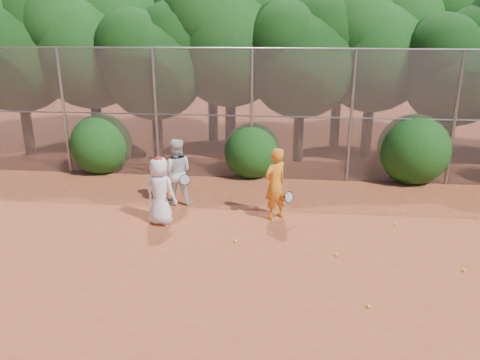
# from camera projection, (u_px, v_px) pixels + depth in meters

# --- Properties ---
(ground) EXTENTS (80.00, 80.00, 0.00)m
(ground) POSITION_uv_depth(u_px,v_px,m) (278.00, 275.00, 9.20)
(ground) COLOR #9D4223
(ground) RESTS_ON ground
(fence_back) EXTENTS (20.05, 0.09, 4.03)m
(fence_back) POSITION_uv_depth(u_px,v_px,m) (280.00, 115.00, 14.21)
(fence_back) COLOR gray
(fence_back) RESTS_ON ground
(tree_0) EXTENTS (4.38, 3.81, 6.00)m
(tree_0) POSITION_uv_depth(u_px,v_px,m) (17.00, 46.00, 16.43)
(tree_0) COLOR black
(tree_0) RESTS_ON ground
(tree_1) EXTENTS (4.64, 4.03, 6.35)m
(tree_1) POSITION_uv_depth(u_px,v_px,m) (91.00, 39.00, 16.59)
(tree_1) COLOR black
(tree_1) RESTS_ON ground
(tree_2) EXTENTS (3.99, 3.47, 5.47)m
(tree_2) POSITION_uv_depth(u_px,v_px,m) (155.00, 58.00, 15.87)
(tree_2) COLOR black
(tree_2) RESTS_ON ground
(tree_3) EXTENTS (4.89, 4.26, 6.70)m
(tree_3) POSITION_uv_depth(u_px,v_px,m) (232.00, 32.00, 16.32)
(tree_3) COLOR black
(tree_3) RESTS_ON ground
(tree_4) EXTENTS (4.19, 3.64, 5.73)m
(tree_4) POSITION_uv_depth(u_px,v_px,m) (303.00, 53.00, 15.71)
(tree_4) COLOR black
(tree_4) RESTS_ON ground
(tree_5) EXTENTS (4.51, 3.92, 6.17)m
(tree_5) POSITION_uv_depth(u_px,v_px,m) (376.00, 43.00, 16.13)
(tree_5) COLOR black
(tree_5) RESTS_ON ground
(tree_6) EXTENTS (3.86, 3.36, 5.29)m
(tree_6) POSITION_uv_depth(u_px,v_px,m) (458.00, 63.00, 15.13)
(tree_6) COLOR black
(tree_6) RESTS_ON ground
(tree_9) EXTENTS (4.83, 4.20, 6.62)m
(tree_9) POSITION_uv_depth(u_px,v_px,m) (90.00, 33.00, 18.80)
(tree_9) COLOR black
(tree_9) RESTS_ON ground
(tree_10) EXTENTS (5.15, 4.48, 7.06)m
(tree_10) POSITION_uv_depth(u_px,v_px,m) (213.00, 25.00, 18.42)
(tree_10) COLOR black
(tree_10) RESTS_ON ground
(tree_11) EXTENTS (4.64, 4.03, 6.35)m
(tree_11) POSITION_uv_depth(u_px,v_px,m) (342.00, 38.00, 17.70)
(tree_11) COLOR black
(tree_11) RESTS_ON ground
(tree_12) EXTENTS (5.02, 4.37, 6.88)m
(tree_12) POSITION_uv_depth(u_px,v_px,m) (462.00, 28.00, 17.73)
(tree_12) COLOR black
(tree_12) RESTS_ON ground
(bush_0) EXTENTS (2.00, 2.00, 2.00)m
(bush_0) POSITION_uv_depth(u_px,v_px,m) (101.00, 141.00, 15.40)
(bush_0) COLOR #103E0F
(bush_0) RESTS_ON ground
(bush_1) EXTENTS (1.80, 1.80, 1.80)m
(bush_1) POSITION_uv_depth(u_px,v_px,m) (252.00, 148.00, 14.95)
(bush_1) COLOR #103E0F
(bush_1) RESTS_ON ground
(bush_2) EXTENTS (2.20, 2.20, 2.20)m
(bush_2) POSITION_uv_depth(u_px,v_px,m) (414.00, 146.00, 14.40)
(bush_2) COLOR #103E0F
(bush_2) RESTS_ON ground
(player_yellow) EXTENTS (0.89, 0.78, 1.83)m
(player_yellow) POSITION_uv_depth(u_px,v_px,m) (275.00, 184.00, 11.60)
(player_yellow) COLOR orange
(player_yellow) RESTS_ON ground
(player_teen) EXTENTS (0.95, 0.78, 1.71)m
(player_teen) POSITION_uv_depth(u_px,v_px,m) (160.00, 191.00, 11.31)
(player_teen) COLOR white
(player_teen) RESTS_ON ground
(player_white) EXTENTS (0.96, 0.81, 1.81)m
(player_white) POSITION_uv_depth(u_px,v_px,m) (176.00, 172.00, 12.55)
(player_white) COLOR silver
(player_white) RESTS_ON ground
(ball_0) EXTENTS (0.07, 0.07, 0.07)m
(ball_0) POSITION_uv_depth(u_px,v_px,m) (336.00, 255.00, 9.92)
(ball_0) COLOR yellow
(ball_0) RESTS_ON ground
(ball_1) EXTENTS (0.07, 0.07, 0.07)m
(ball_1) POSITION_uv_depth(u_px,v_px,m) (403.00, 212.00, 12.17)
(ball_1) COLOR yellow
(ball_1) RESTS_ON ground
(ball_2) EXTENTS (0.07, 0.07, 0.07)m
(ball_2) POSITION_uv_depth(u_px,v_px,m) (368.00, 306.00, 8.12)
(ball_2) COLOR yellow
(ball_2) RESTS_ON ground
(ball_4) EXTENTS (0.07, 0.07, 0.07)m
(ball_4) POSITION_uv_depth(u_px,v_px,m) (235.00, 241.00, 10.55)
(ball_4) COLOR yellow
(ball_4) RESTS_ON ground
(ball_5) EXTENTS (0.07, 0.07, 0.07)m
(ball_5) POSITION_uv_depth(u_px,v_px,m) (395.00, 224.00, 11.42)
(ball_5) COLOR yellow
(ball_5) RESTS_ON ground
(ball_6) EXTENTS (0.07, 0.07, 0.07)m
(ball_6) POSITION_uv_depth(u_px,v_px,m) (464.00, 270.00, 9.29)
(ball_6) COLOR yellow
(ball_6) RESTS_ON ground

